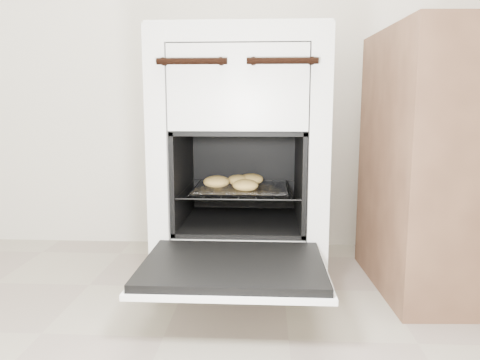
# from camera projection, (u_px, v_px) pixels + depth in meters

# --- Properties ---
(stove) EXTENTS (0.55, 0.61, 0.84)m
(stove) POSITION_uv_depth(u_px,v_px,m) (242.00, 161.00, 1.66)
(stove) COLOR white
(stove) RESTS_ON ground
(oven_door) EXTENTS (0.50, 0.39, 0.03)m
(oven_door) POSITION_uv_depth(u_px,v_px,m) (233.00, 268.00, 1.24)
(oven_door) COLOR black
(oven_door) RESTS_ON stove
(oven_rack) EXTENTS (0.40, 0.39, 0.01)m
(oven_rack) POSITION_uv_depth(u_px,v_px,m) (241.00, 189.00, 1.62)
(oven_rack) COLOR black
(oven_rack) RESTS_ON stove
(foil_sheet) EXTENTS (0.31, 0.28, 0.01)m
(foil_sheet) POSITION_uv_depth(u_px,v_px,m) (241.00, 188.00, 1.60)
(foil_sheet) COLOR white
(foil_sheet) RESTS_ON oven_rack
(baked_rolls) EXTENTS (0.24, 0.22, 0.04)m
(baked_rolls) POSITION_uv_depth(u_px,v_px,m) (237.00, 181.00, 1.60)
(baked_rolls) COLOR #D8AE56
(baked_rolls) RESTS_ON foil_sheet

